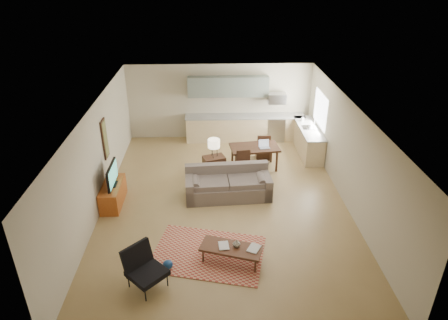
{
  "coord_description": "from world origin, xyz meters",
  "views": [
    {
      "loc": [
        -0.36,
        -9.12,
        5.96
      ],
      "look_at": [
        0.0,
        0.3,
        1.15
      ],
      "focal_mm": 32.0,
      "sensor_mm": 36.0,
      "label": 1
    }
  ],
  "objects_px": {
    "armchair": "(147,270)",
    "tv_credenza": "(113,194)",
    "console_table": "(214,168)",
    "dining_table": "(254,157)",
    "sofa": "(228,183)",
    "coffee_table": "(231,254)"
  },
  "relations": [
    {
      "from": "armchair",
      "to": "tv_credenza",
      "type": "bearing_deg",
      "value": 68.14
    },
    {
      "from": "sofa",
      "to": "tv_credenza",
      "type": "distance_m",
      "value": 3.11
    },
    {
      "from": "coffee_table",
      "to": "armchair",
      "type": "bearing_deg",
      "value": -140.22
    },
    {
      "from": "armchair",
      "to": "dining_table",
      "type": "bearing_deg",
      "value": 16.84
    },
    {
      "from": "coffee_table",
      "to": "sofa",
      "type": "bearing_deg",
      "value": 106.94
    },
    {
      "from": "sofa",
      "to": "console_table",
      "type": "height_order",
      "value": "sofa"
    },
    {
      "from": "armchair",
      "to": "tv_credenza",
      "type": "relative_size",
      "value": 0.69
    },
    {
      "from": "tv_credenza",
      "to": "dining_table",
      "type": "height_order",
      "value": "dining_table"
    },
    {
      "from": "coffee_table",
      "to": "console_table",
      "type": "bearing_deg",
      "value": 112.95
    },
    {
      "from": "tv_credenza",
      "to": "console_table",
      "type": "distance_m",
      "value": 3.02
    },
    {
      "from": "dining_table",
      "to": "console_table",
      "type": "bearing_deg",
      "value": -161.4
    },
    {
      "from": "console_table",
      "to": "tv_credenza",
      "type": "bearing_deg",
      "value": -173.49
    },
    {
      "from": "console_table",
      "to": "armchair",
      "type": "bearing_deg",
      "value": -126.22
    },
    {
      "from": "armchair",
      "to": "dining_table",
      "type": "relative_size",
      "value": 0.6
    },
    {
      "from": "armchair",
      "to": "tv_credenza",
      "type": "distance_m",
      "value": 3.38
    },
    {
      "from": "coffee_table",
      "to": "tv_credenza",
      "type": "bearing_deg",
      "value": 159.54
    },
    {
      "from": "coffee_table",
      "to": "dining_table",
      "type": "relative_size",
      "value": 0.9
    },
    {
      "from": "armchair",
      "to": "dining_table",
      "type": "distance_m",
      "value": 5.65
    },
    {
      "from": "tv_credenza",
      "to": "armchair",
      "type": "bearing_deg",
      "value": -66.84
    },
    {
      "from": "sofa",
      "to": "armchair",
      "type": "bearing_deg",
      "value": -121.44
    },
    {
      "from": "sofa",
      "to": "console_table",
      "type": "relative_size",
      "value": 3.37
    },
    {
      "from": "armchair",
      "to": "dining_table",
      "type": "xyz_separation_m",
      "value": [
        2.66,
        4.98,
        -0.07
      ]
    }
  ]
}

